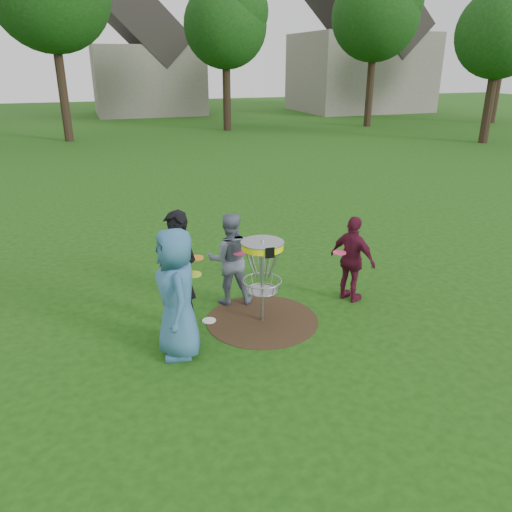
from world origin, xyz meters
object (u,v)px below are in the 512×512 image
object	(u,v)px
player_grey	(230,259)
player_maroon	(353,259)
player_blue	(177,294)
player_black	(178,273)
disc_golf_basket	(262,262)

from	to	relation	value
player_grey	player_maroon	size ratio (longest dim) A/B	1.06
player_blue	player_black	bearing A→B (deg)	169.34
player_black	player_grey	world-z (taller)	player_black
player_black	disc_golf_basket	world-z (taller)	player_black
player_blue	player_grey	xyz separation A→B (m)	(1.14, 1.34, -0.14)
player_black	disc_golf_basket	distance (m)	1.29
player_maroon	disc_golf_basket	world-z (taller)	player_maroon
player_grey	disc_golf_basket	distance (m)	0.90
player_black	player_blue	bearing A→B (deg)	-50.93
disc_golf_basket	player_blue	bearing A→B (deg)	-159.83
disc_golf_basket	player_grey	bearing A→B (deg)	109.32
player_blue	disc_golf_basket	distance (m)	1.52
player_grey	disc_golf_basket	bearing A→B (deg)	120.70
player_maroon	player_blue	bearing A→B (deg)	78.46
player_blue	player_maroon	distance (m)	3.22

